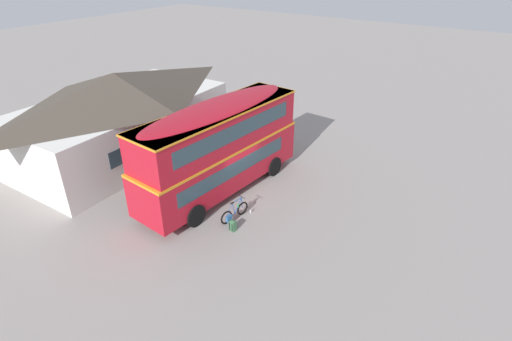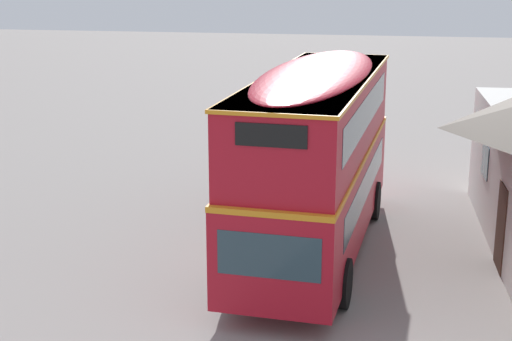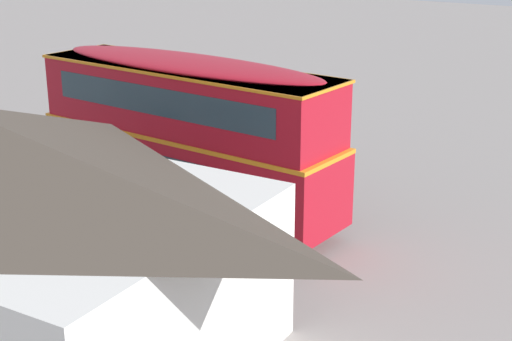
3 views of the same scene
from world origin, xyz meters
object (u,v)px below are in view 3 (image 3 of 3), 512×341
at_px(touring_bicycle, 277,192).
at_px(backpack_on_ground, 303,195).
at_px(water_bottle_clear_plastic, 258,192).
at_px(double_decker_bus, 188,130).

relative_size(touring_bicycle, backpack_on_ground, 3.17).
height_order(backpack_on_ground, water_bottle_clear_plastic, backpack_on_ground).
bearing_deg(double_decker_bus, touring_bicycle, -129.32).
height_order(double_decker_bus, backpack_on_ground, double_decker_bus).
bearing_deg(touring_bicycle, water_bottle_clear_plastic, -20.58).
relative_size(double_decker_bus, touring_bicycle, 5.82).
relative_size(backpack_on_ground, water_bottle_clear_plastic, 2.52).
xyz_separation_m(double_decker_bus, backpack_on_ground, (-2.46, -2.61, -2.36)).
bearing_deg(touring_bicycle, backpack_on_ground, -146.75).
distance_m(double_decker_bus, backpack_on_ground, 4.30).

